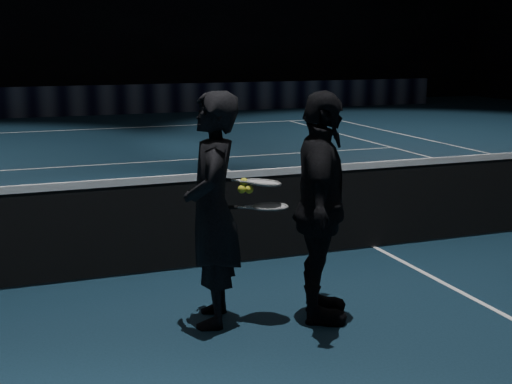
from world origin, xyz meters
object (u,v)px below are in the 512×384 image
Objects in this scene: player_b at (321,208)px; racket_upper at (263,183)px; player_a at (212,210)px; tennis_balls at (245,187)px; racket_lower at (270,207)px.

player_b is 2.71× the size of racket_upper.
player_a is 15.33× the size of tennis_balls.
racket_upper reaches higher than racket_lower.
racket_upper is 5.67× the size of tennis_balls.
racket_upper reaches higher than tennis_balls.
player_a is at bearing 164.71° from tennis_balls.
player_b reaches higher than racket_upper.
tennis_balls is at bearing -170.43° from racket_upper.
player_b is 0.40m from racket_lower.
player_b is (0.82, -0.24, 0.00)m from player_a.
player_a reaches higher than racket_upper.
racket_lower is at bearing -42.66° from racket_upper.
player_b reaches higher than racket_lower.
racket_upper is (-0.04, 0.05, 0.19)m from racket_lower.
player_a is at bearing -180.00° from racket_lower.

